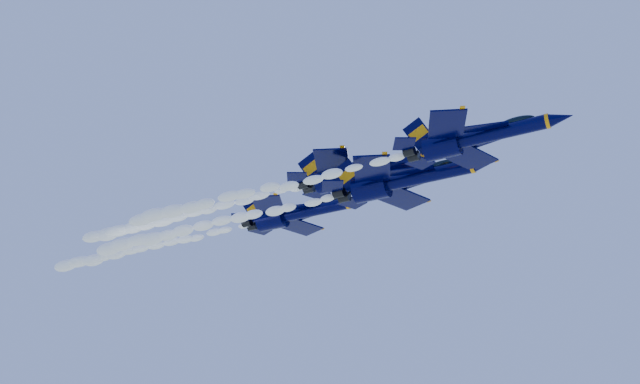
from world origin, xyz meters
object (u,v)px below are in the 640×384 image
at_px(jet_third, 361,172).
at_px(jet_lead, 475,138).
at_px(jet_second, 402,180).
at_px(jet_fourth, 296,213).

bearing_deg(jet_third, jet_lead, -29.75).
bearing_deg(jet_second, jet_fourth, 149.19).
bearing_deg(jet_lead, jet_second, 146.74).
xyz_separation_m(jet_lead, jet_fourth, (-32.03, 19.73, 5.64)).
relative_size(jet_second, jet_third, 1.00).
distance_m(jet_second, jet_fourth, 25.46).
bearing_deg(jet_second, jet_third, 156.65).
height_order(jet_lead, jet_second, jet_second).
xyz_separation_m(jet_second, jet_third, (-6.40, 2.76, 3.79)).
bearing_deg(jet_fourth, jet_third, -33.68).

